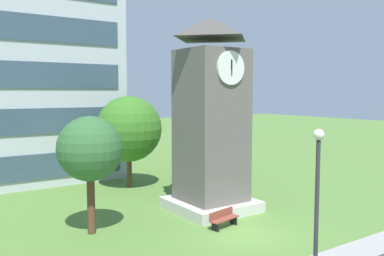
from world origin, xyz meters
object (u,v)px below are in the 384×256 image
Objects in this scene: park_bench at (224,218)px; tree_streetside at (90,149)px; street_lamp at (317,195)px; tree_by_building at (129,129)px; tree_near_tower at (203,124)px; clock_tower at (211,125)px.

tree_streetside is at bearing 153.42° from park_bench.
street_lamp is at bearing -70.10° from tree_streetside.
tree_by_building is at bearing 90.31° from park_bench.
tree_near_tower is at bearing -1.12° from tree_by_building.
clock_tower reaches higher than street_lamp.
clock_tower is at bearing -122.70° from tree_near_tower.
street_lamp is 18.20m from tree_by_building.
tree_streetside is (-12.14, -7.65, -0.22)m from tree_near_tower.
park_bench is 0.31× the size of tree_near_tower.
street_lamp is at bearing -108.82° from clock_tower.
tree_streetside is (-7.24, -0.02, -0.82)m from clock_tower.
street_lamp is (-2.10, -7.38, 3.06)m from park_bench.
street_lamp is 0.86× the size of tree_by_building.
tree_by_building reaches higher than park_bench.
street_lamp is 0.94× the size of tree_near_tower.
street_lamp is 19.84m from tree_near_tower.
tree_streetside is at bearing -147.78° from tree_near_tower.
tree_by_building reaches higher than tree_near_tower.
tree_streetside is (-5.83, 2.91, 3.64)m from park_bench.
clock_tower is 9.09m from tree_near_tower.
tree_near_tower is at bearing 59.13° from park_bench.
park_bench is 12.90m from tree_near_tower.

